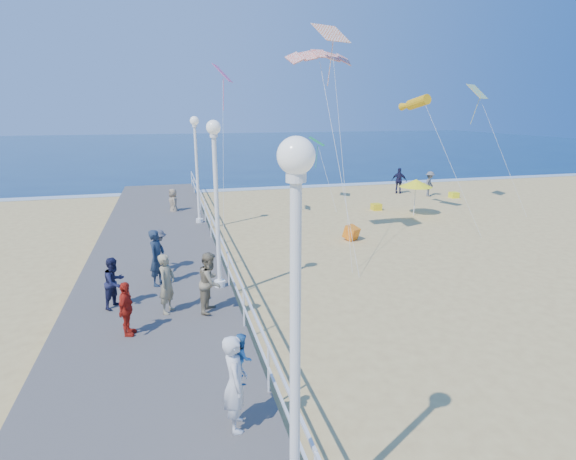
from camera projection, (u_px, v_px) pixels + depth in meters
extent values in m
plane|color=#D9BC71|center=(369.00, 282.00, 16.19)|extent=(160.00, 160.00, 0.00)
cube|color=#0C284B|center=(207.00, 146.00, 76.85)|extent=(160.00, 90.00, 0.05)
cube|color=silver|center=(258.00, 189.00, 35.31)|extent=(160.00, 1.20, 0.04)
cube|color=#635E59|center=(153.00, 299.00, 14.26)|extent=(5.00, 44.00, 0.40)
cube|color=white|center=(228.00, 255.00, 14.55)|extent=(0.05, 42.00, 0.06)
cube|color=white|center=(229.00, 270.00, 14.68)|extent=(0.05, 42.00, 0.04)
cylinder|color=white|center=(295.00, 365.00, 5.72)|extent=(0.14, 0.14, 4.70)
sphere|color=white|center=(296.00, 156.00, 5.03)|extent=(0.44, 0.44, 0.44)
cylinder|color=white|center=(220.00, 283.00, 14.72)|extent=(0.36, 0.36, 0.20)
cylinder|color=white|center=(217.00, 214.00, 14.11)|extent=(0.14, 0.14, 4.70)
sphere|color=white|center=(213.00, 127.00, 13.43)|extent=(0.44, 0.44, 0.44)
cylinder|color=white|center=(200.00, 220.00, 23.12)|extent=(0.36, 0.36, 0.20)
cylinder|color=white|center=(197.00, 175.00, 22.51)|extent=(0.14, 0.14, 4.70)
sphere|color=white|center=(194.00, 121.00, 21.83)|extent=(0.44, 0.44, 0.44)
imported|color=silver|center=(235.00, 383.00, 7.97)|extent=(0.47, 0.69, 1.83)
imported|color=#2D6CAC|center=(242.00, 357.00, 8.04)|extent=(0.37, 0.46, 0.92)
imported|color=#1C2A3E|center=(157.00, 258.00, 14.65)|extent=(0.71, 0.81, 1.87)
imported|color=gray|center=(210.00, 282.00, 12.74)|extent=(0.93, 1.03, 1.75)
imported|color=#505054|center=(159.00, 250.00, 16.01)|extent=(0.63, 1.02, 1.52)
imported|color=#B52216|center=(126.00, 309.00, 11.37)|extent=(0.54, 0.90, 1.44)
imported|color=gray|center=(167.00, 284.00, 12.65)|extent=(0.66, 0.75, 1.73)
imported|color=#1B1D3C|center=(115.00, 282.00, 13.02)|extent=(0.89, 0.93, 1.51)
imported|color=#5C5D61|center=(430.00, 184.00, 32.12)|extent=(1.31, 1.27, 1.79)
imported|color=#1C1B3C|center=(399.00, 181.00, 33.23)|extent=(1.15, 1.06, 1.89)
imported|color=gray|center=(173.00, 203.00, 25.69)|extent=(0.68, 0.91, 1.68)
cube|color=red|center=(351.00, 234.00, 21.32)|extent=(0.83, 0.89, 0.74)
cylinder|color=white|center=(415.00, 200.00, 26.25)|extent=(0.05, 0.05, 1.80)
cone|color=#F9F21A|center=(416.00, 183.00, 25.99)|extent=(1.90, 1.90, 0.45)
cube|color=yellow|center=(376.00, 207.00, 27.84)|extent=(0.55, 0.55, 0.40)
cube|color=#F9F81A|center=(454.00, 195.00, 31.73)|extent=(0.55, 0.55, 0.40)
cylinder|color=gold|center=(418.00, 102.00, 24.50)|extent=(0.97, 2.49, 1.04)
cube|color=#F55AA5|center=(223.00, 73.00, 22.11)|extent=(1.14, 1.35, 0.84)
cube|color=#1BCCE8|center=(477.00, 91.00, 27.75)|extent=(1.59, 1.49, 0.88)
cube|color=green|center=(317.00, 141.00, 29.76)|extent=(1.40, 1.46, 0.58)
cube|color=orange|center=(331.00, 33.00, 17.41)|extent=(1.51, 1.38, 0.75)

